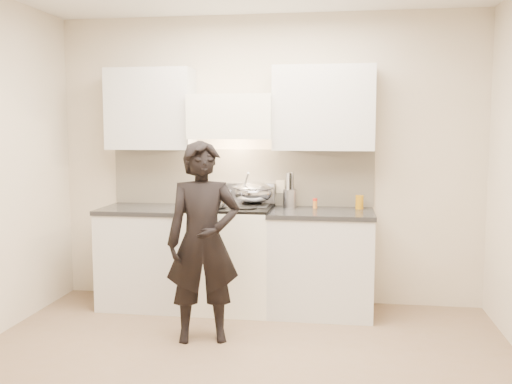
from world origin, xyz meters
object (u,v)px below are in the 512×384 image
at_px(stove, 230,257).
at_px(counter_right, 321,262).
at_px(wok, 254,192).
at_px(person, 203,242).
at_px(utensil_crock, 290,197).

bearing_deg(stove, counter_right, 0.00).
distance_m(stove, wok, 0.63).
bearing_deg(wok, stove, -146.68).
bearing_deg(counter_right, wok, 168.25).
bearing_deg(person, stove, 72.01).
distance_m(counter_right, wok, 0.88).
relative_size(utensil_crock, person, 0.21).
xyz_separation_m(stove, wok, (0.20, 0.13, 0.59)).
distance_m(counter_right, person, 1.24).
height_order(stove, utensil_crock, utensil_crock).
xyz_separation_m(counter_right, wok, (-0.63, 0.13, 0.60)).
xyz_separation_m(stove, person, (-0.05, -0.82, 0.30)).
distance_m(stove, counter_right, 0.83).
height_order(stove, counter_right, stove).
bearing_deg(stove, person, -93.31).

